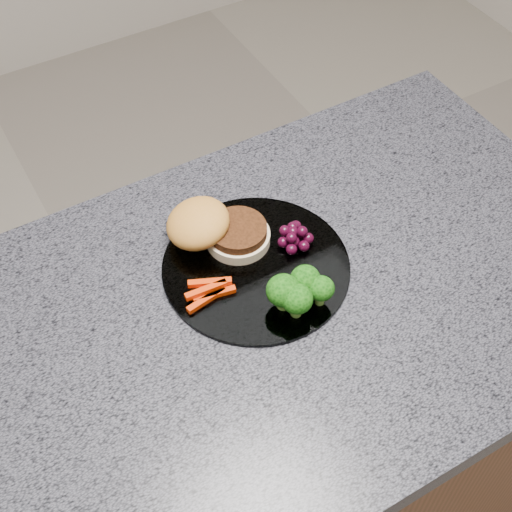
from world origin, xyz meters
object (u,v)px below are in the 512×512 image
Objects in this scene: plate at (256,267)px; grape_bunch at (294,236)px; island_cabinet at (221,477)px; burger at (212,229)px.

grape_bunch reaches higher than plate.
grape_bunch is (0.18, 0.07, 0.49)m from island_cabinet.
plate is at bearing -171.89° from grape_bunch.
plate is (0.11, 0.06, 0.47)m from island_cabinet.
plate reaches higher than island_cabinet.
burger reaches higher than grape_bunch.
plate is 0.07m from grape_bunch.
grape_bunch is at bearing -14.93° from burger.
grape_bunch reaches higher than island_cabinet.
island_cabinet is 0.52m from grape_bunch.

